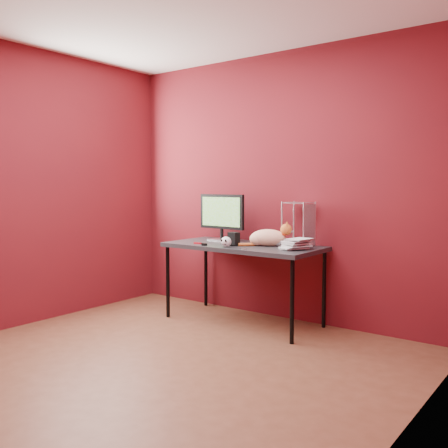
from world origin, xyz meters
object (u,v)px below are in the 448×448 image
Objects in this scene: cat at (269,237)px; speaker at (234,239)px; monitor at (222,215)px; skull_mug at (226,242)px; desk at (243,250)px; book_stack at (292,186)px.

cat reaches higher than speaker.
monitor reaches higher than skull_mug.
cat is 0.41m from skull_mug.
skull_mug is at bearing -91.79° from desk.
speaker is at bearing 86.41° from skull_mug.
cat is at bearing 43.20° from skull_mug.
speaker is (0.34, -0.26, -0.20)m from monitor.
book_stack is (0.86, -0.11, 0.30)m from monitor.
book_stack is at bearing -30.47° from cat.
desk is 1.34× the size of book_stack.
monitor is at bearing 172.42° from book_stack.
monitor is 0.47m from speaker.
cat is at bearing 173.03° from book_stack.
speaker is at bearing -96.67° from desk.
cat is at bearing 10.75° from desk.
monitor is (-0.35, 0.13, 0.31)m from desk.
cat reaches higher than skull_mug.
monitor is 4.31× the size of speaker.
monitor is 0.64m from cat.
book_stack is (0.51, 0.28, 0.51)m from skull_mug.
desk is 0.79m from book_stack.
book_stack reaches higher than speaker.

